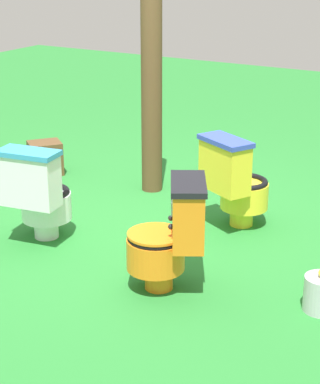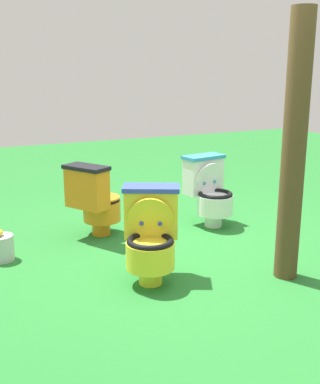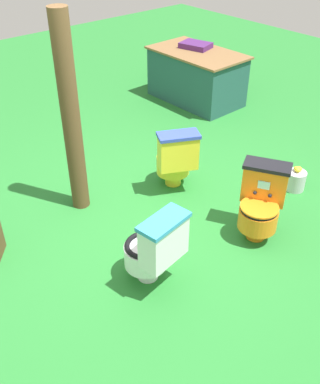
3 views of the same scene
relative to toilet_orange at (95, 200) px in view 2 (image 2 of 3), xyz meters
name	(u,v)px [view 2 (image 2 of 3)]	position (x,y,z in m)	size (l,w,h in m)	color
ground	(198,257)	(-0.89, -0.64, -0.37)	(14.00, 14.00, 0.00)	#26752D
toilet_orange	(95,200)	(0.00, 0.00, 0.00)	(0.59, 0.63, 0.73)	orange
toilet_white	(209,190)	(-0.16, -1.19, 0.00)	(0.55, 0.47, 0.73)	white
toilet_yellow	(151,234)	(-1.13, -0.07, 0.00)	(0.62, 0.58, 0.73)	yellow
wooden_post	(294,150)	(-1.53, -1.05, 0.64)	(0.18, 0.18, 2.02)	brown
lemon_bucket	(1,247)	(-0.21, 0.93, -0.25)	(0.22, 0.22, 0.28)	#B7B7BF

